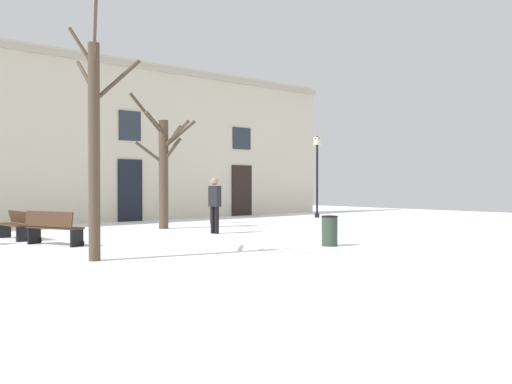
{
  "coord_description": "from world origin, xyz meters",
  "views": [
    {
      "loc": [
        -13.0,
        -11.96,
        1.68
      ],
      "look_at": [
        0.0,
        2.04,
        1.36
      ],
      "focal_mm": 41.55,
      "sensor_mm": 36.0,
      "label": 1
    }
  ],
  "objects_px": {
    "bench_near_center_tree": "(53,228)",
    "person_strolling": "(215,202)",
    "bench_back_to_back_right": "(15,224)",
    "person_near_bench": "(214,199)",
    "streetlamp": "(317,168)",
    "litter_bin": "(330,231)",
    "tree_near_facade": "(164,166)",
    "tree_center": "(94,142)"
  },
  "relations": [
    {
      "from": "tree_near_facade",
      "to": "bench_near_center_tree",
      "type": "distance_m",
      "value": 6.19
    },
    {
      "from": "bench_near_center_tree",
      "to": "tree_center",
      "type": "bearing_deg",
      "value": 150.6
    },
    {
      "from": "bench_near_center_tree",
      "to": "person_strolling",
      "type": "xyz_separation_m",
      "value": [
        5.38,
        -0.13,
        0.56
      ]
    },
    {
      "from": "streetlamp",
      "to": "tree_center",
      "type": "bearing_deg",
      "value": -155.4
    },
    {
      "from": "person_strolling",
      "to": "person_near_bench",
      "type": "distance_m",
      "value": 4.7
    },
    {
      "from": "bench_near_center_tree",
      "to": "tree_near_facade",
      "type": "bearing_deg",
      "value": -82.21
    },
    {
      "from": "tree_center",
      "to": "streetlamp",
      "type": "distance_m",
      "value": 16.5
    },
    {
      "from": "streetlamp",
      "to": "litter_bin",
      "type": "distance_m",
      "value": 12.54
    },
    {
      "from": "litter_bin",
      "to": "person_near_bench",
      "type": "xyz_separation_m",
      "value": [
        3.04,
        8.64,
        0.6
      ]
    },
    {
      "from": "litter_bin",
      "to": "bench_back_to_back_right",
      "type": "relative_size",
      "value": 0.46
    },
    {
      "from": "tree_near_facade",
      "to": "bench_back_to_back_right",
      "type": "bearing_deg",
      "value": -176.09
    },
    {
      "from": "bench_near_center_tree",
      "to": "bench_back_to_back_right",
      "type": "distance_m",
      "value": 2.3
    },
    {
      "from": "tree_near_facade",
      "to": "bench_back_to_back_right",
      "type": "xyz_separation_m",
      "value": [
        -5.42,
        -0.37,
        -1.81
      ]
    },
    {
      "from": "streetlamp",
      "to": "person_near_bench",
      "type": "relative_size",
      "value": 2.15
    },
    {
      "from": "streetlamp",
      "to": "litter_bin",
      "type": "bearing_deg",
      "value": -137.26
    },
    {
      "from": "tree_near_facade",
      "to": "streetlamp",
      "type": "relative_size",
      "value": 1.25
    },
    {
      "from": "tree_near_facade",
      "to": "person_near_bench",
      "type": "bearing_deg",
      "value": 16.55
    },
    {
      "from": "litter_bin",
      "to": "person_near_bench",
      "type": "relative_size",
      "value": 0.44
    },
    {
      "from": "tree_center",
      "to": "person_strolling",
      "type": "relative_size",
      "value": 2.95
    },
    {
      "from": "bench_near_center_tree",
      "to": "bench_back_to_back_right",
      "type": "xyz_separation_m",
      "value": [
        -0.13,
        2.3,
        -0.03
      ]
    },
    {
      "from": "tree_near_facade",
      "to": "litter_bin",
      "type": "distance_m",
      "value": 7.96
    },
    {
      "from": "streetlamp",
      "to": "tree_near_facade",
      "type": "bearing_deg",
      "value": -175.8
    },
    {
      "from": "bench_near_center_tree",
      "to": "person_strolling",
      "type": "relative_size",
      "value": 0.97
    },
    {
      "from": "tree_center",
      "to": "bench_back_to_back_right",
      "type": "xyz_separation_m",
      "value": [
        0.52,
        5.83,
        -2.09
      ]
    },
    {
      "from": "bench_near_center_tree",
      "to": "bench_back_to_back_right",
      "type": "bearing_deg",
      "value": -15.78
    },
    {
      "from": "litter_bin",
      "to": "bench_near_center_tree",
      "type": "bearing_deg",
      "value": 135.99
    },
    {
      "from": "bench_back_to_back_right",
      "to": "person_near_bench",
      "type": "xyz_separation_m",
      "value": [
        8.43,
        1.26,
        0.56
      ]
    },
    {
      "from": "tree_center",
      "to": "bench_near_center_tree",
      "type": "xyz_separation_m",
      "value": [
        0.65,
        3.53,
        -2.06
      ]
    },
    {
      "from": "streetlamp",
      "to": "bench_back_to_back_right",
      "type": "xyz_separation_m",
      "value": [
        -14.48,
        -1.04,
        -1.92
      ]
    },
    {
      "from": "bench_back_to_back_right",
      "to": "streetlamp",
      "type": "bearing_deg",
      "value": 96.3
    },
    {
      "from": "person_near_bench",
      "to": "streetlamp",
      "type": "bearing_deg",
      "value": -171.12
    },
    {
      "from": "tree_center",
      "to": "litter_bin",
      "type": "height_order",
      "value": "tree_center"
    },
    {
      "from": "person_strolling",
      "to": "person_near_bench",
      "type": "relative_size",
      "value": 1.02
    },
    {
      "from": "bench_near_center_tree",
      "to": "person_near_bench",
      "type": "bearing_deg",
      "value": -85.75
    },
    {
      "from": "tree_near_facade",
      "to": "streetlamp",
      "type": "distance_m",
      "value": 9.09
    },
    {
      "from": "litter_bin",
      "to": "streetlamp",
      "type": "bearing_deg",
      "value": 42.74
    },
    {
      "from": "tree_center",
      "to": "person_strolling",
      "type": "xyz_separation_m",
      "value": [
        6.03,
        3.4,
        -1.5
      ]
    },
    {
      "from": "bench_back_to_back_right",
      "to": "person_near_bench",
      "type": "distance_m",
      "value": 8.54
    },
    {
      "from": "person_near_bench",
      "to": "tree_near_facade",
      "type": "bearing_deg",
      "value": 27.57
    },
    {
      "from": "tree_near_facade",
      "to": "litter_bin",
      "type": "xyz_separation_m",
      "value": [
        -0.04,
        -7.74,
        -1.85
      ]
    },
    {
      "from": "tree_center",
      "to": "tree_near_facade",
      "type": "bearing_deg",
      "value": 46.24
    },
    {
      "from": "litter_bin",
      "to": "person_strolling",
      "type": "relative_size",
      "value": 0.43
    }
  ]
}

